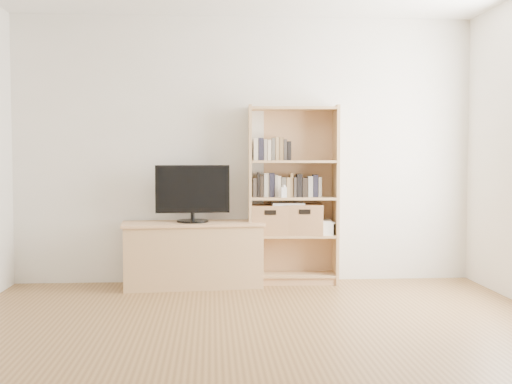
{
  "coord_description": "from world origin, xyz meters",
  "views": [
    {
      "loc": [
        -0.34,
        -3.82,
        1.23
      ],
      "look_at": [
        0.06,
        1.9,
        0.92
      ],
      "focal_mm": 45.0,
      "sensor_mm": 36.0,
      "label": 1
    }
  ],
  "objects": [
    {
      "name": "basket_left",
      "position": [
        0.22,
        2.35,
        0.62
      ],
      "size": [
        0.35,
        0.29,
        0.29
      ],
      "primitive_type": "cube",
      "rotation": [
        0.0,
        0.0,
        -0.03
      ],
      "color": "#936242",
      "rests_on": "bookshelf"
    },
    {
      "name": "laptop",
      "position": [
        0.4,
        2.34,
        0.78
      ],
      "size": [
        0.31,
        0.22,
        0.02
      ],
      "primitive_type": "cube",
      "rotation": [
        0.0,
        0.0,
        -0.02
      ],
      "color": "silver",
      "rests_on": "basket_left"
    },
    {
      "name": "books_row_mid",
      "position": [
        0.45,
        2.37,
        0.95
      ],
      "size": [
        0.8,
        0.16,
        0.22
      ],
      "primitive_type": "cube",
      "rotation": [
        0.0,
        0.0,
        0.0
      ],
      "color": "#37302D",
      "rests_on": "bookshelf"
    },
    {
      "name": "basket_right",
      "position": [
        0.56,
        2.34,
        0.63
      ],
      "size": [
        0.38,
        0.32,
        0.29
      ],
      "primitive_type": "cube",
      "rotation": [
        0.0,
        0.0,
        -0.08
      ],
      "color": "#936242",
      "rests_on": "bookshelf"
    },
    {
      "name": "books_row_upper",
      "position": [
        0.26,
        2.37,
        1.29
      ],
      "size": [
        0.37,
        0.16,
        0.19
      ],
      "primitive_type": "cube",
      "rotation": [
        0.0,
        0.0,
        -0.08
      ],
      "color": "#37302D",
      "rests_on": "bookshelf"
    },
    {
      "name": "magazine_stack",
      "position": [
        0.75,
        2.33,
        0.54
      ],
      "size": [
        0.19,
        0.26,
        0.11
      ],
      "primitive_type": "cube",
      "rotation": [
        0.0,
        0.0,
        -0.09
      ],
      "color": "silver",
      "rests_on": "bookshelf"
    },
    {
      "name": "front_wall",
      "position": [
        0.0,
        -2.5,
        1.3
      ],
      "size": [
        4.5,
        0.02,
        2.6
      ],
      "primitive_type": "cube",
      "color": "silver",
      "rests_on": "floor"
    },
    {
      "name": "tv_stand",
      "position": [
        -0.52,
        2.26,
        0.29
      ],
      "size": [
        1.32,
        0.6,
        0.59
      ],
      "primitive_type": "cube",
      "rotation": [
        0.0,
        0.0,
        0.09
      ],
      "color": "tan",
      "rests_on": "floor"
    },
    {
      "name": "bookshelf",
      "position": [
        0.45,
        2.35,
        0.86
      ],
      "size": [
        0.88,
        0.34,
        1.73
      ],
      "primitive_type": "cube",
      "rotation": [
        0.0,
        0.0,
        -0.04
      ],
      "color": "tan",
      "rests_on": "floor"
    },
    {
      "name": "television",
      "position": [
        -0.52,
        2.26,
        0.89
      ],
      "size": [
        0.7,
        0.09,
        0.55
      ],
      "primitive_type": "cube",
      "rotation": [
        0.0,
        0.0,
        0.05
      ],
      "color": "black",
      "rests_on": "tv_stand"
    },
    {
      "name": "floor",
      "position": [
        0.0,
        0.0,
        0.0
      ],
      "size": [
        4.5,
        5.0,
        0.01
      ],
      "primitive_type": "cube",
      "color": "brown",
      "rests_on": "ground"
    },
    {
      "name": "baby_monitor",
      "position": [
        0.35,
        2.25,
        0.89
      ],
      "size": [
        0.05,
        0.04,
        0.1
      ],
      "primitive_type": "cube",
      "rotation": [
        0.0,
        0.0,
        0.05
      ],
      "color": "white",
      "rests_on": "bookshelf"
    },
    {
      "name": "back_wall",
      "position": [
        0.0,
        2.5,
        1.3
      ],
      "size": [
        4.5,
        0.02,
        2.6
      ],
      "primitive_type": "cube",
      "color": "silver",
      "rests_on": "floor"
    }
  ]
}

